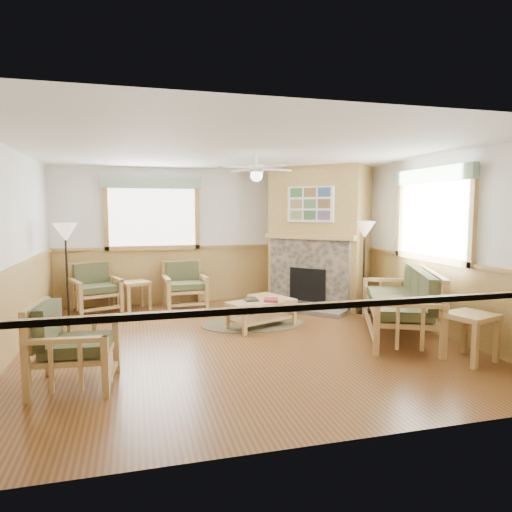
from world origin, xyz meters
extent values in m
cube|color=brown|center=(0.00, 0.00, -0.01)|extent=(6.00, 6.00, 0.01)
cube|color=white|center=(0.00, 0.00, 2.70)|extent=(6.00, 6.00, 0.01)
cube|color=white|center=(0.00, 3.00, 1.35)|extent=(6.00, 0.02, 2.70)
cube|color=white|center=(0.00, -3.00, 1.35)|extent=(6.00, 0.02, 2.70)
cube|color=white|center=(-3.00, 0.00, 1.35)|extent=(0.02, 6.00, 2.70)
cube|color=white|center=(3.00, 0.00, 1.35)|extent=(0.02, 6.00, 2.70)
cylinder|color=brown|center=(0.39, 0.90, 0.01)|extent=(1.80, 1.80, 0.01)
cube|color=maroon|center=(0.63, 0.62, 0.46)|extent=(0.30, 0.35, 0.03)
cube|color=black|center=(0.33, 0.74, 0.46)|extent=(0.21, 0.28, 0.03)
camera|label=1|loc=(-1.46, -6.24, 1.89)|focal=32.00mm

